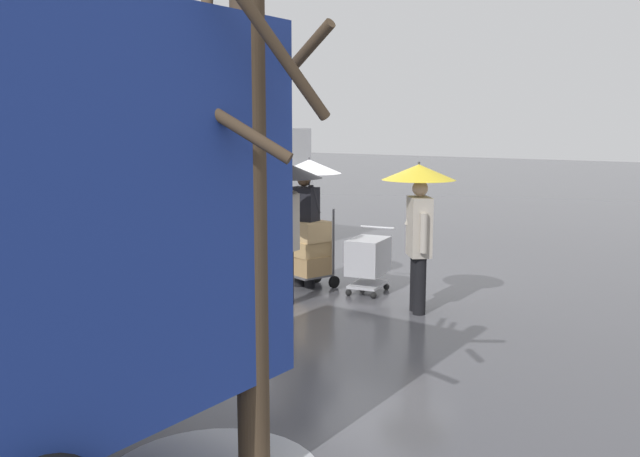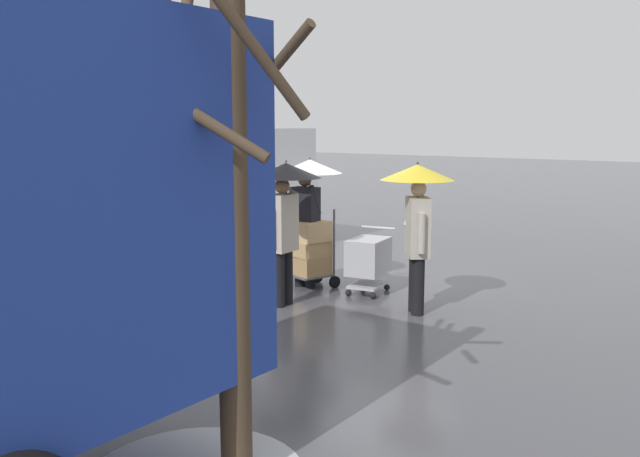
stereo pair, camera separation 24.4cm
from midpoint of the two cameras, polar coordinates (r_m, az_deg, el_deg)
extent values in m
plane|color=#4C4C51|center=(11.39, 4.90, -4.61)|extent=(90.00, 90.00, 0.00)
cylinder|color=#ADAFB5|center=(14.57, -8.60, -1.71)|extent=(1.42, 1.42, 0.01)
cube|color=white|center=(13.30, -9.98, 1.86)|extent=(2.01, 5.22, 1.40)
cube|color=white|center=(14.55, -4.46, 6.97)|extent=(1.85, 1.42, 0.84)
cube|color=black|center=(15.13, -2.56, 4.00)|extent=(1.66, 0.07, 0.63)
cube|color=#232326|center=(15.28, -2.44, 0.08)|extent=(1.96, 0.18, 0.24)
cylinder|color=black|center=(15.19, -7.83, 0.09)|extent=(0.25, 0.72, 0.72)
cylinder|color=black|center=(13.86, -2.21, -0.67)|extent=(0.25, 0.72, 0.72)
cylinder|color=black|center=(13.21, -17.97, -1.56)|extent=(0.25, 0.72, 0.72)
cylinder|color=black|center=(11.65, -12.61, -2.68)|extent=(0.25, 0.72, 0.72)
cube|color=#B2B2B7|center=(10.51, 4.86, -2.40)|extent=(0.68, 0.86, 0.56)
cube|color=#B2B2B7|center=(10.61, 4.83, -4.83)|extent=(0.61, 0.77, 0.04)
cylinder|color=#B2B2B7|center=(10.83, 5.70, 0.07)|extent=(0.57, 0.16, 0.04)
sphere|color=black|center=(10.28, 5.29, -5.80)|extent=(0.10, 0.10, 0.10)
sphere|color=black|center=(10.43, 3.14, -5.56)|extent=(0.10, 0.10, 0.10)
sphere|color=black|center=(10.84, 6.44, -5.06)|extent=(0.10, 0.10, 0.10)
sphere|color=black|center=(10.98, 4.39, -4.85)|extent=(0.10, 0.10, 0.10)
cube|color=#515156|center=(10.89, -0.10, -4.04)|extent=(0.62, 0.70, 0.03)
cylinder|color=#515156|center=(10.79, 1.87, -1.19)|extent=(0.04, 0.04, 1.10)
cylinder|color=#515156|center=(11.14, 0.47, -0.87)|extent=(0.04, 0.04, 1.10)
cylinder|color=black|center=(10.91, 1.92, -4.64)|extent=(0.10, 0.21, 0.20)
cylinder|color=black|center=(11.28, 0.41, -4.19)|extent=(0.10, 0.21, 0.20)
cube|color=#A37F51|center=(10.86, -0.10, -3.17)|extent=(0.58, 0.62, 0.31)
cube|color=tan|center=(10.80, -0.10, -1.73)|extent=(0.54, 0.63, 0.25)
cube|color=tan|center=(10.76, -0.10, -0.23)|extent=(0.57, 0.59, 0.32)
cylinder|color=black|center=(9.42, 9.19, -4.97)|extent=(0.18, 0.18, 0.82)
cylinder|color=black|center=(9.61, 8.92, -4.69)|extent=(0.18, 0.18, 0.82)
cube|color=#B2A899|center=(9.36, 9.17, 0.12)|extent=(0.50, 0.51, 0.84)
sphere|color=beige|center=(9.29, 9.25, 3.41)|extent=(0.22, 0.22, 0.22)
cylinder|color=#B2A899|center=(9.12, 9.53, -0.43)|extent=(0.10, 0.10, 0.55)
cylinder|color=#B2A899|center=(9.50, 8.84, 1.59)|extent=(0.29, 0.28, 0.50)
cylinder|color=#333338|center=(9.41, 9.09, 2.50)|extent=(0.02, 0.02, 0.86)
cone|color=yellow|center=(9.37, 9.15, 4.81)|extent=(1.04, 1.04, 0.22)
sphere|color=#333338|center=(9.37, 9.17, 5.60)|extent=(0.04, 0.04, 0.04)
cylinder|color=black|center=(9.73, -2.84, -4.42)|extent=(0.18, 0.18, 0.82)
cylinder|color=black|center=(9.89, -2.17, -4.20)|extent=(0.18, 0.18, 0.82)
cube|color=#B2A899|center=(9.66, -2.53, 0.49)|extent=(0.33, 0.47, 0.84)
sphere|color=#8C6647|center=(9.59, -2.56, 3.68)|extent=(0.22, 0.22, 0.22)
cylinder|color=#B2A899|center=(9.46, -3.44, 0.00)|extent=(0.10, 0.10, 0.55)
cylinder|color=#B2A899|center=(9.79, -2.03, 1.90)|extent=(0.31, 0.13, 0.50)
cylinder|color=#333338|center=(9.69, -2.21, 2.79)|extent=(0.02, 0.02, 0.86)
cone|color=black|center=(9.66, -2.22, 5.03)|extent=(1.04, 1.04, 0.22)
sphere|color=#333338|center=(9.65, -2.23, 5.80)|extent=(0.04, 0.04, 0.04)
cylinder|color=black|center=(10.98, -1.09, -2.90)|extent=(0.18, 0.18, 0.82)
cylinder|color=black|center=(10.87, -0.22, -3.01)|extent=(0.18, 0.18, 0.82)
cube|color=black|center=(10.79, -0.66, 1.37)|extent=(0.46, 0.32, 0.84)
sphere|color=brown|center=(10.73, -0.67, 4.23)|extent=(0.22, 0.22, 0.22)
cylinder|color=black|center=(10.94, -1.79, 1.20)|extent=(0.10, 0.10, 0.55)
cylinder|color=black|center=(10.68, 0.19, 2.48)|extent=(0.13, 0.31, 0.50)
cylinder|color=#333338|center=(10.69, -0.22, 3.35)|extent=(0.02, 0.02, 0.86)
cone|color=white|center=(10.66, -0.22, 5.38)|extent=(1.04, 1.04, 0.22)
sphere|color=#333338|center=(10.65, -0.23, 6.08)|extent=(0.04, 0.04, 0.04)
cylinder|color=#423323|center=(4.73, -6.14, 0.46)|extent=(0.24, 0.24, 3.90)
cylinder|color=#423323|center=(4.32, -7.97, 9.04)|extent=(0.77, 0.43, 0.53)
cylinder|color=#423323|center=(4.96, -2.56, 13.64)|extent=(0.85, 0.19, 0.62)
cylinder|color=#423323|center=(4.38, -3.90, 15.18)|extent=(0.30, 0.81, 0.90)
camera|label=1|loc=(0.12, -89.33, 0.10)|focal=37.08mm
camera|label=2|loc=(0.12, 90.67, -0.10)|focal=37.08mm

